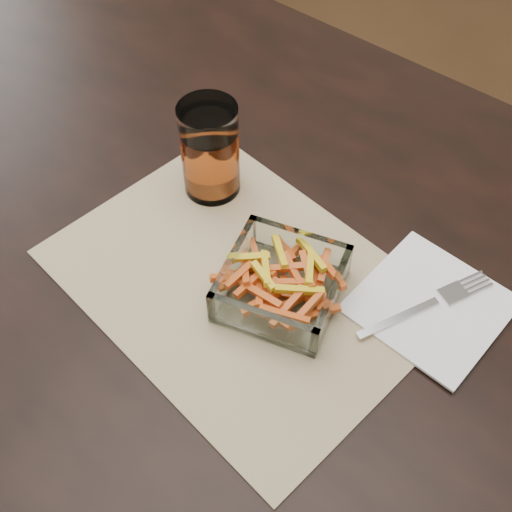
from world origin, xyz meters
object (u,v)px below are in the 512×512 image
at_px(dining_table, 207,232).
at_px(fork, 430,304).
at_px(glass_bowl, 281,286).
at_px(tumbler, 210,153).

bearing_deg(dining_table, fork, 5.18).
distance_m(glass_bowl, fork, 0.18).
bearing_deg(fork, glass_bowl, -121.50).
xyz_separation_m(dining_table, glass_bowl, (0.19, -0.07, 0.11)).
distance_m(dining_table, glass_bowl, 0.24).
height_order(dining_table, glass_bowl, glass_bowl).
bearing_deg(glass_bowl, dining_table, 160.02).
relative_size(dining_table, tumbler, 11.70).
bearing_deg(tumbler, glass_bowl, -24.33).
distance_m(tumbler, fork, 0.34).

